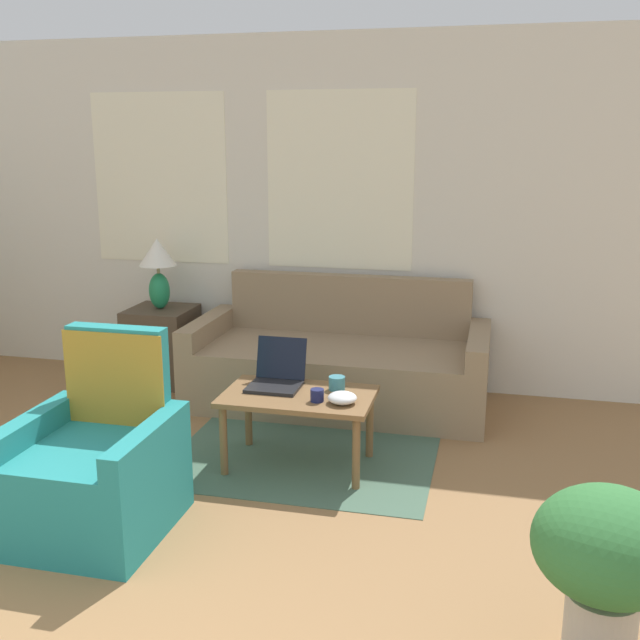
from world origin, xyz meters
The scene contains 12 objects.
wall_back centered at (0.00, 4.10, 1.31)m, with size 6.73×0.06×2.60m.
rug centered at (0.73, 3.03, 0.00)m, with size 1.55×2.02×0.01m.
couch centered at (0.73, 3.63, 0.27)m, with size 2.08×0.92×0.87m.
armchair centered at (-0.04, 1.61, 0.28)m, with size 0.72×0.75×0.95m.
side_table centered at (-0.70, 3.75, 0.29)m, with size 0.48×0.48×0.59m.
table_lamp centered at (-0.70, 3.75, 0.93)m, with size 0.28×0.28×0.54m.
coffee_table centered at (0.73, 2.50, 0.38)m, with size 0.86×0.53×0.44m.
laptop centered at (0.57, 2.62, 0.50)m, with size 0.30×0.32×0.26m.
cup_navy centered at (0.87, 2.41, 0.48)m, with size 0.08×0.08×0.07m.
cup_yellow centered at (0.93, 2.63, 0.48)m, with size 0.09×0.09×0.08m.
snack_bowl centered at (1.01, 2.41, 0.47)m, with size 0.16×0.16×0.06m.
potted_plant centered at (2.23, 1.13, 0.43)m, with size 0.53×0.53×0.68m.
Camera 1 is at (1.79, -1.40, 1.87)m, focal length 42.00 mm.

